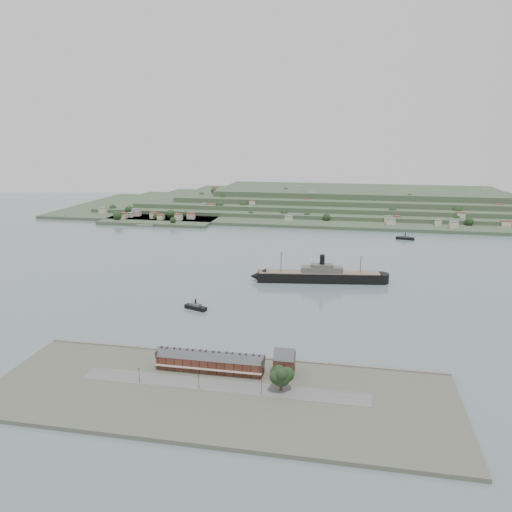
% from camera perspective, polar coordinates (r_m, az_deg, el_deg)
% --- Properties ---
extents(ground, '(1400.00, 1400.00, 0.00)m').
position_cam_1_polar(ground, '(413.40, 2.58, -2.85)').
color(ground, slate).
rests_on(ground, ground).
extents(near_shore, '(220.00, 80.00, 2.60)m').
position_cam_1_polar(near_shore, '(243.74, -4.18, -15.31)').
color(near_shore, '#4C5142').
rests_on(near_shore, ground).
extents(terrace_row, '(55.60, 9.80, 11.07)m').
position_cam_1_polar(terrace_row, '(259.43, -5.28, -11.96)').
color(terrace_row, '#462219').
rests_on(terrace_row, ground).
extents(gabled_building, '(10.40, 10.18, 14.09)m').
position_cam_1_polar(gabled_building, '(255.29, 3.26, -12.04)').
color(gabled_building, '#462219').
rests_on(gabled_building, ground).
extents(far_peninsula, '(760.00, 309.00, 30.00)m').
position_cam_1_polar(far_peninsula, '(792.37, 8.85, 6.08)').
color(far_peninsula, '#30442D').
rests_on(far_peninsula, ground).
extents(steamship, '(113.54, 27.83, 27.29)m').
position_cam_1_polar(steamship, '(412.33, 6.84, -2.26)').
color(steamship, black).
rests_on(steamship, ground).
extents(tugboat, '(17.29, 10.09, 7.56)m').
position_cam_1_polar(tugboat, '(350.36, -6.91, -5.80)').
color(tugboat, black).
rests_on(tugboat, ground).
extents(ferry_west, '(16.09, 9.98, 5.86)m').
position_cam_1_polar(ferry_west, '(655.93, -6.06, 3.58)').
color(ferry_west, black).
rests_on(ferry_west, ground).
extents(ferry_east, '(21.06, 8.89, 7.65)m').
position_cam_1_polar(ferry_east, '(594.17, 16.68, 2.00)').
color(ferry_east, black).
rests_on(ferry_east, ground).
extents(fig_tree, '(11.33, 9.82, 12.65)m').
position_cam_1_polar(fig_tree, '(239.10, 2.96, -13.54)').
color(fig_tree, '#3E261C').
rests_on(fig_tree, ground).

